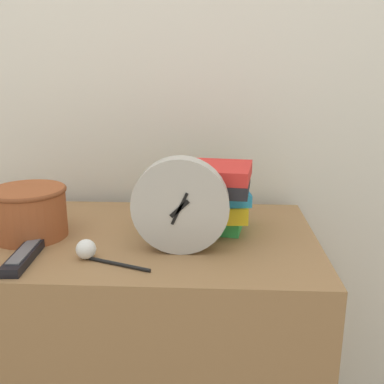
{
  "coord_description": "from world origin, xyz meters",
  "views": [
    {
      "loc": [
        0.26,
        -0.78,
        1.14
      ],
      "look_at": [
        0.21,
        0.25,
        0.84
      ],
      "focal_mm": 42.0,
      "sensor_mm": 36.0,
      "label": 1
    }
  ],
  "objects_px": {
    "desk_clock": "(180,206)",
    "basket": "(29,210)",
    "book_stack": "(205,195)",
    "crumpled_paper_ball": "(86,249)",
    "pen": "(119,264)",
    "tv_remote": "(24,255)"
  },
  "relations": [
    {
      "from": "book_stack",
      "to": "tv_remote",
      "type": "distance_m",
      "value": 0.45
    },
    {
      "from": "book_stack",
      "to": "basket",
      "type": "bearing_deg",
      "value": -171.18
    },
    {
      "from": "pen",
      "to": "tv_remote",
      "type": "bearing_deg",
      "value": 174.92
    },
    {
      "from": "basket",
      "to": "crumpled_paper_ball",
      "type": "bearing_deg",
      "value": -35.76
    },
    {
      "from": "book_stack",
      "to": "crumpled_paper_ball",
      "type": "height_order",
      "value": "book_stack"
    },
    {
      "from": "basket",
      "to": "book_stack",
      "type": "bearing_deg",
      "value": 8.82
    },
    {
      "from": "basket",
      "to": "tv_remote",
      "type": "bearing_deg",
      "value": -73.28
    },
    {
      "from": "crumpled_paper_ball",
      "to": "pen",
      "type": "xyz_separation_m",
      "value": [
        0.08,
        -0.03,
        -0.02
      ]
    },
    {
      "from": "tv_remote",
      "to": "crumpled_paper_ball",
      "type": "distance_m",
      "value": 0.14
    },
    {
      "from": "book_stack",
      "to": "pen",
      "type": "bearing_deg",
      "value": -127.68
    },
    {
      "from": "book_stack",
      "to": "desk_clock",
      "type": "bearing_deg",
      "value": -109.67
    },
    {
      "from": "desk_clock",
      "to": "tv_remote",
      "type": "bearing_deg",
      "value": -168.81
    },
    {
      "from": "book_stack",
      "to": "tv_remote",
      "type": "relative_size",
      "value": 1.3
    },
    {
      "from": "desk_clock",
      "to": "tv_remote",
      "type": "xyz_separation_m",
      "value": [
        -0.34,
        -0.07,
        -0.1
      ]
    },
    {
      "from": "desk_clock",
      "to": "tv_remote",
      "type": "relative_size",
      "value": 1.19
    },
    {
      "from": "desk_clock",
      "to": "basket",
      "type": "bearing_deg",
      "value": 168.87
    },
    {
      "from": "pen",
      "to": "crumpled_paper_ball",
      "type": "bearing_deg",
      "value": 156.84
    },
    {
      "from": "pen",
      "to": "desk_clock",
      "type": "bearing_deg",
      "value": 34.43
    },
    {
      "from": "crumpled_paper_ball",
      "to": "pen",
      "type": "distance_m",
      "value": 0.09
    },
    {
      "from": "tv_remote",
      "to": "pen",
      "type": "height_order",
      "value": "tv_remote"
    },
    {
      "from": "desk_clock",
      "to": "crumpled_paper_ball",
      "type": "bearing_deg",
      "value": -165.85
    },
    {
      "from": "desk_clock",
      "to": "pen",
      "type": "distance_m",
      "value": 0.19
    }
  ]
}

